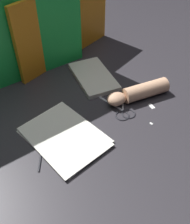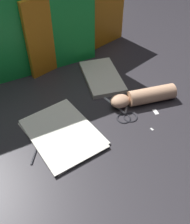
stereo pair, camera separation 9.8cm
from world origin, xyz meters
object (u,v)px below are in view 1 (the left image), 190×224
book_closed (93,77)px  scissors (122,110)px  hand_forearm (139,92)px  paper_stack (64,136)px

book_closed → scissors: size_ratio=1.59×
book_closed → hand_forearm: (0.05, -0.24, 0.02)m
scissors → hand_forearm: bearing=4.8°
book_closed → paper_stack: bearing=-149.0°
scissors → hand_forearm: size_ratio=0.67×
paper_stack → book_closed: 0.38m
scissors → book_closed: bearing=75.7°
paper_stack → hand_forearm: hand_forearm is taller
paper_stack → hand_forearm: (0.37, -0.04, 0.03)m
scissors → hand_forearm: 0.11m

